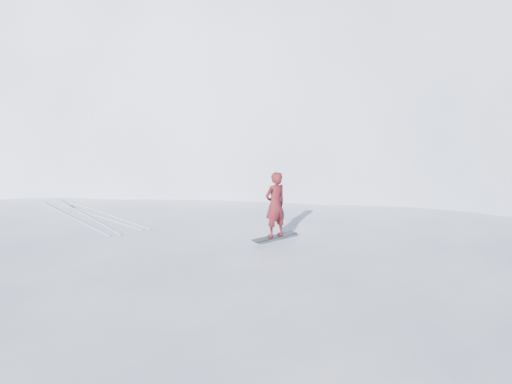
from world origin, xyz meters
TOP-DOWN VIEW (x-y plane):
  - ground at (0.00, 0.00)m, footprint 400.00×400.00m
  - near_ridge at (1.00, 3.00)m, footprint 36.00×28.00m
  - summit_peak at (22.00, 26.00)m, footprint 60.00×56.00m
  - peak_shoulder at (10.00, 20.00)m, footprint 28.00×24.00m
  - wind_bumps at (-0.56, 2.12)m, footprint 16.00×14.40m
  - snowboard at (3.21, -0.83)m, footprint 1.43×0.35m
  - snowboarder at (3.21, -0.83)m, footprint 0.69×0.48m
  - board_tracks at (-0.71, 4.61)m, footprint 2.41×5.95m

SIDE VIEW (x-z plane):
  - ground at x=0.00m, z-range 0.00..0.00m
  - near_ridge at x=1.00m, z-range -2.40..2.40m
  - summit_peak at x=22.00m, z-range -28.00..28.00m
  - peak_shoulder at x=10.00m, z-range -9.00..9.00m
  - wind_bumps at x=-0.56m, z-range -0.50..0.50m
  - snowboard at x=3.21m, z-range 2.40..2.42m
  - board_tracks at x=-0.71m, z-range 2.40..2.44m
  - snowboarder at x=3.21m, z-range 2.42..4.24m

